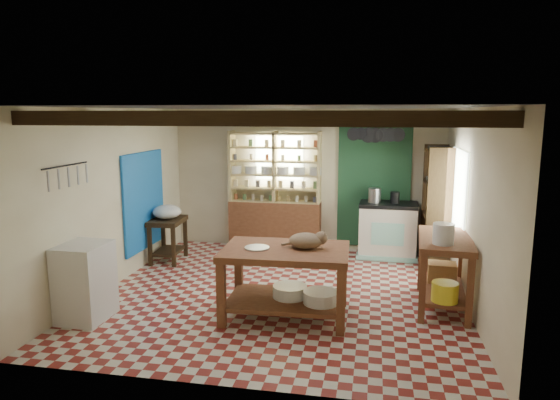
% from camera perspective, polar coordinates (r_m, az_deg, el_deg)
% --- Properties ---
extents(floor, '(5.00, 5.00, 0.02)m').
position_cam_1_polar(floor, '(7.22, 0.13, -10.68)').
color(floor, maroon).
rests_on(floor, ground).
extents(ceiling, '(5.00, 5.00, 0.02)m').
position_cam_1_polar(ceiling, '(6.75, 0.14, 10.52)').
color(ceiling, '#45454A').
rests_on(ceiling, wall_back).
extents(wall_back, '(5.00, 0.04, 2.60)m').
position_cam_1_polar(wall_back, '(9.30, 2.97, 2.35)').
color(wall_back, beige).
rests_on(wall_back, floor).
extents(wall_front, '(5.00, 0.04, 2.60)m').
position_cam_1_polar(wall_front, '(4.49, -5.79, -6.07)').
color(wall_front, beige).
rests_on(wall_front, floor).
extents(wall_left, '(0.04, 5.00, 2.60)m').
position_cam_1_polar(wall_left, '(7.72, -18.44, 0.25)').
color(wall_left, beige).
rests_on(wall_left, floor).
extents(wall_right, '(0.04, 5.00, 2.60)m').
position_cam_1_polar(wall_right, '(6.87, 21.11, -1.07)').
color(wall_right, beige).
rests_on(wall_right, floor).
extents(ceiling_beams, '(5.00, 3.80, 0.15)m').
position_cam_1_polar(ceiling_beams, '(6.75, 0.14, 9.51)').
color(ceiling_beams, '#332212').
rests_on(ceiling_beams, ceiling).
extents(blue_wall_patch, '(0.04, 1.40, 1.60)m').
position_cam_1_polar(blue_wall_patch, '(8.52, -15.26, -0.07)').
color(blue_wall_patch, blue).
rests_on(blue_wall_patch, wall_left).
extents(green_wall_patch, '(1.30, 0.04, 2.30)m').
position_cam_1_polar(green_wall_patch, '(9.19, 10.69, 1.78)').
color(green_wall_patch, '#1B4428').
rests_on(green_wall_patch, wall_back).
extents(window_back, '(0.90, 0.02, 0.80)m').
position_cam_1_polar(window_back, '(9.32, -0.08, 4.85)').
color(window_back, beige).
rests_on(window_back, wall_back).
extents(window_right, '(0.02, 1.30, 1.20)m').
position_cam_1_polar(window_right, '(7.82, 19.73, 1.04)').
color(window_right, beige).
rests_on(window_right, wall_right).
extents(utensil_rail, '(0.06, 0.90, 0.28)m').
position_cam_1_polar(utensil_rail, '(6.61, -23.24, 2.59)').
color(utensil_rail, black).
rests_on(utensil_rail, wall_left).
extents(pot_rack, '(0.86, 0.12, 0.36)m').
position_cam_1_polar(pot_rack, '(8.69, 10.88, 7.47)').
color(pot_rack, black).
rests_on(pot_rack, ceiling).
extents(shelving_unit, '(1.70, 0.34, 2.20)m').
position_cam_1_polar(shelving_unit, '(9.23, -0.58, 1.05)').
color(shelving_unit, tan).
rests_on(shelving_unit, floor).
extents(tall_rack, '(0.40, 0.86, 2.00)m').
position_cam_1_polar(tall_rack, '(8.64, 17.46, -0.72)').
color(tall_rack, '#332212').
rests_on(tall_rack, floor).
extents(work_table, '(1.59, 1.09, 0.88)m').
position_cam_1_polar(work_table, '(6.32, 0.62, -9.40)').
color(work_table, brown).
rests_on(work_table, floor).
extents(stove, '(1.02, 0.71, 0.97)m').
position_cam_1_polar(stove, '(9.02, 12.22, -3.36)').
color(stove, beige).
rests_on(stove, floor).
extents(prep_table, '(0.55, 0.77, 0.75)m').
position_cam_1_polar(prep_table, '(8.81, -12.67, -4.47)').
color(prep_table, '#332212').
rests_on(prep_table, floor).
extents(white_cabinet, '(0.54, 0.64, 0.95)m').
position_cam_1_polar(white_cabinet, '(6.68, -21.40, -8.69)').
color(white_cabinet, silver).
rests_on(white_cabinet, floor).
extents(right_counter, '(0.76, 1.36, 0.94)m').
position_cam_1_polar(right_counter, '(6.93, 18.18, -7.87)').
color(right_counter, brown).
rests_on(right_counter, floor).
extents(cat, '(0.48, 0.41, 0.19)m').
position_cam_1_polar(cat, '(6.18, 3.00, -4.66)').
color(cat, '#8B6E51').
rests_on(cat, work_table).
extents(steel_tray, '(0.32, 0.32, 0.02)m').
position_cam_1_polar(steel_tray, '(6.20, -2.65, -5.47)').
color(steel_tray, '#929299').
rests_on(steel_tray, work_table).
extents(basin_large, '(0.45, 0.45, 0.15)m').
position_cam_1_polar(basin_large, '(6.41, 1.14, -10.38)').
color(basin_large, silver).
rests_on(basin_large, work_table).
extents(basin_small, '(0.45, 0.45, 0.15)m').
position_cam_1_polar(basin_small, '(6.23, 4.67, -11.01)').
color(basin_small, silver).
rests_on(basin_small, work_table).
extents(kettle_left, '(0.23, 0.23, 0.25)m').
position_cam_1_polar(kettle_left, '(8.91, 10.76, 0.54)').
color(kettle_left, '#929299').
rests_on(kettle_left, stove).
extents(kettle_right, '(0.16, 0.16, 0.20)m').
position_cam_1_polar(kettle_right, '(8.91, 13.00, 0.28)').
color(kettle_right, black).
rests_on(kettle_right, stove).
extents(enamel_bowl, '(0.51, 0.51, 0.24)m').
position_cam_1_polar(enamel_bowl, '(8.70, -12.79, -1.32)').
color(enamel_bowl, silver).
rests_on(enamel_bowl, prep_table).
extents(white_bucket, '(0.27, 0.27, 0.26)m').
position_cam_1_polar(white_bucket, '(6.43, 18.18, -3.70)').
color(white_bucket, silver).
rests_on(white_bucket, right_counter).
extents(wicker_basket, '(0.39, 0.32, 0.26)m').
position_cam_1_polar(wicker_basket, '(7.24, 18.02, -7.86)').
color(wicker_basket, '#AF7B46').
rests_on(wicker_basket, right_counter).
extents(yellow_tub, '(0.35, 0.35, 0.24)m').
position_cam_1_polar(yellow_tub, '(6.53, 18.33, -9.93)').
color(yellow_tub, yellow).
rests_on(yellow_tub, right_counter).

